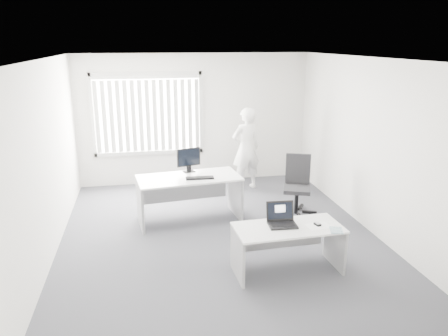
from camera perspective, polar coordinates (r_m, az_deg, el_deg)
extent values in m
plane|color=#4B4B52|center=(7.14, -0.60, -8.95)|extent=(6.00, 6.00, 0.00)
cube|color=silver|center=(9.57, -3.86, 6.37)|extent=(5.00, 0.02, 2.80)
cube|color=silver|center=(3.91, 7.33, -8.79)|extent=(5.00, 0.02, 2.80)
cube|color=silver|center=(6.70, -22.16, 0.85)|extent=(0.02, 6.00, 2.80)
cube|color=silver|center=(7.51, 18.51, 2.79)|extent=(0.02, 6.00, 2.80)
cube|color=silver|center=(6.46, -0.67, 14.11)|extent=(5.00, 6.00, 0.02)
cube|color=beige|center=(9.44, -9.93, 6.95)|extent=(2.32, 0.06, 1.76)
cube|color=silver|center=(5.95, 8.42, -7.72)|extent=(1.47, 0.73, 0.03)
cube|color=#9D9D9F|center=(5.89, 1.77, -11.36)|extent=(0.06, 0.62, 0.63)
cube|color=#9D9D9F|center=(6.36, 14.28, -9.68)|extent=(0.06, 0.62, 0.63)
cube|color=silver|center=(7.53, -4.62, -1.28)|extent=(1.83, 1.01, 0.03)
cube|color=#9D9D9F|center=(7.53, -10.89, -4.74)|extent=(0.13, 0.75, 0.76)
cube|color=#9D9D9F|center=(7.87, 1.50, -3.48)|extent=(0.13, 0.75, 0.76)
cylinder|color=black|center=(8.14, 9.37, -5.59)|extent=(0.79, 0.79, 0.08)
cylinder|color=black|center=(8.07, 9.44, -4.32)|extent=(0.07, 0.07, 0.47)
cube|color=black|center=(7.99, 9.51, -2.75)|extent=(0.60, 0.60, 0.07)
cube|color=black|center=(8.10, 9.64, -0.09)|extent=(0.44, 0.21, 0.56)
imported|color=white|center=(9.15, 2.90, 2.53)|extent=(0.72, 0.57, 1.74)
cube|color=white|center=(6.04, 12.22, -7.40)|extent=(0.33, 0.25, 0.00)
cube|color=white|center=(5.95, 14.46, -7.88)|extent=(0.21, 0.25, 0.01)
cube|color=black|center=(7.42, -3.18, -1.31)|extent=(0.48, 0.18, 0.02)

